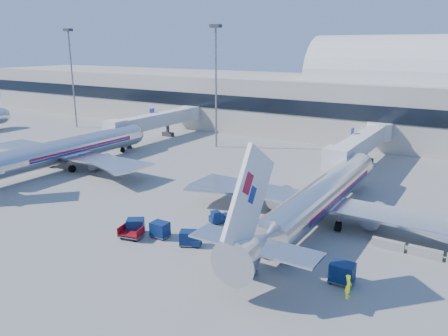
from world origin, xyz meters
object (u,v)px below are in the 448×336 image
Objects in this scene: jetbridge_mid at (161,120)px; tug_right at (283,253)px; cart_open_red at (131,234)px; airliner_mid at (65,150)px; cart_train_a at (188,238)px; tug_lead at (190,240)px; cart_solo_far at (342,273)px; cart_train_b at (160,229)px; cart_train_c at (135,226)px; ramp_worker at (348,286)px; airliner_main at (319,198)px; tug_left at (219,217)px; mast_west at (216,69)px; jetbridge_near at (363,142)px; cart_solo_near at (246,265)px; mast_far_west at (71,64)px; barrier_near at (388,244)px; barrier_mid at (425,253)px.

tug_right is at bearing -38.99° from jetbridge_mid.
tug_right is 15.53m from cart_open_red.
cart_train_a is (33.20, -12.14, -2.13)m from airliner_mid.
cart_solo_far reaches higher than tug_lead.
cart_train_c is (-2.76, -0.65, -0.01)m from cart_train_b.
cart_train_b is at bearing 80.89° from ramp_worker.
tug_left is (-9.30, -5.83, -2.28)m from airliner_main.
ramp_worker is (21.88, 0.98, 0.53)m from cart_open_red.
tug_left reaches higher than tug_right.
mast_west reaches higher than jetbridge_mid.
jetbridge_near is 13.93× the size of cart_solo_near.
mast_far_west is 9.28× the size of tug_left.
cart_solo_far is at bearing -77.10° from jetbridge_near.
tug_left is 9.72m from cart_open_red.
cart_train_a reaches higher than cart_open_red.
cart_train_a reaches higher than tug_left.
barrier_mid is at bearing 0.00° from barrier_near.
cart_train_b reaches higher than tug_left.
mast_west is 9.87× the size of cart_train_c.
cart_train_a is at bearing -154.40° from barrier_mid.
cart_solo_far is at bearing -14.40° from tug_lead.
jetbridge_near is 1.22× the size of mast_west.
mast_far_west reaches higher than cart_solo_far.
jetbridge_near is (-2.40, 26.30, 1.00)m from airliner_main.
mast_west is at bearing 133.65° from cart_solo_far.
cart_solo_far is (14.97, 1.02, 0.15)m from cart_train_a.
tug_lead is at bearing -19.96° from airliner_mid.
cart_solo_near is 0.97× the size of cart_solo_far.
mast_west is 11.45× the size of cart_solo_near.
cart_train_c reaches higher than tug_right.
cart_solo_far is 1.05× the size of ramp_worker.
cart_solo_far is at bearing 6.54° from tug_right.
tug_left is 6.33m from cart_train_a.
mast_far_west is at bearing -178.19° from jetbridge_mid.
cart_solo_near is (-1.73, -3.98, 0.20)m from tug_right.
mast_west is 10.12× the size of tug_lead.
mast_far_west is at bearing 162.56° from cart_solo_near.
tug_right is at bearing -4.44° from tug_lead.
tug_lead is (-19.89, -9.63, 0.15)m from barrier_mid.
tug_right is 1.24× the size of cart_train_b.
cart_solo_near reaches higher than cart_train_a.
jetbridge_mid is at bearing 149.36° from airliner_main.
cart_solo_far is (18.55, 1.03, 0.09)m from cart_train_b.
tug_right is at bearing -87.99° from airliner_main.
jetbridge_near is 1.22× the size of mast_far_west.
ramp_worker is at bearing -14.75° from airliner_mid.
ramp_worker is (77.22, -38.45, -13.82)m from mast_far_west.
cart_train_a is (0.50, -6.31, 0.15)m from tug_left.
cart_solo_near reaches higher than barrier_near.
cart_solo_far is (5.82, -1.19, 0.33)m from tug_right.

